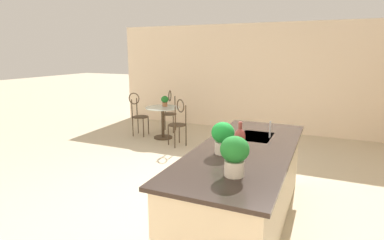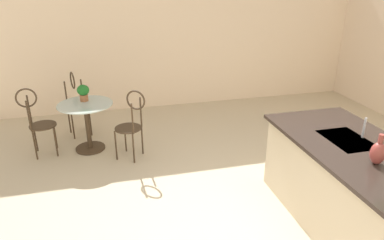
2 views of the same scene
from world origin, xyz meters
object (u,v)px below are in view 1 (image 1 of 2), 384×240
object	(u,v)px
potted_plant_counter_far	(235,153)
chair_by_island	(169,109)
bistro_table	(163,120)
vase_on_counter	(240,137)
potted_plant_on_table	(165,100)
chair_toward_desk	(178,120)
chair_near_window	(138,112)
potted_plant_counter_near	(223,136)

from	to	relation	value
potted_plant_counter_far	chair_by_island	bearing A→B (deg)	-145.79
bistro_table	potted_plant_counter_far	xyz separation A→B (m)	(3.70, 2.79, 0.68)
potted_plant_counter_far	vase_on_counter	world-z (taller)	potted_plant_counter_far
bistro_table	potted_plant_on_table	xyz separation A→B (m)	(-0.14, -0.01, 0.44)
vase_on_counter	chair_toward_desk	bearing A→B (deg)	-140.16
bistro_table	vase_on_counter	size ratio (longest dim) A/B	2.78
potted_plant_counter_far	bistro_table	bearing A→B (deg)	-142.98
chair_toward_desk	potted_plant_counter_far	distance (m)	3.96
chair_near_window	potted_plant_counter_near	world-z (taller)	potted_plant_counter_near
chair_toward_desk	chair_by_island	bearing A→B (deg)	-143.99
potted_plant_counter_near	chair_toward_desk	bearing A→B (deg)	-145.34
potted_plant_on_table	potted_plant_counter_near	size ratio (longest dim) A/B	0.71
bistro_table	potted_plant_on_table	world-z (taller)	potted_plant_on_table
potted_plant_on_table	potted_plant_counter_near	bearing A→B (deg)	37.37
bistro_table	chair_near_window	distance (m)	0.69
bistro_table	potted_plant_counter_far	distance (m)	4.69
chair_near_window	chair_by_island	distance (m)	0.84
potted_plant_counter_near	potted_plant_counter_far	distance (m)	0.62
chair_by_island	potted_plant_counter_far	xyz separation A→B (m)	(4.37, 2.97, 0.56)
bistro_table	potted_plant_on_table	size ratio (longest dim) A/B	3.22
chair_near_window	chair_by_island	xyz separation A→B (m)	(-0.67, 0.51, 0.00)
chair_near_window	vase_on_counter	bearing A→B (deg)	49.51
bistro_table	chair_toward_desk	distance (m)	0.77
potted_plant_on_table	vase_on_counter	xyz separation A→B (m)	(2.94, 2.61, 0.15)
vase_on_counter	potted_plant_counter_near	bearing A→B (deg)	-15.41
chair_by_island	potted_plant_counter_far	bearing A→B (deg)	34.21
bistro_table	chair_toward_desk	bearing A→B (deg)	55.10
chair_near_window	bistro_table	bearing A→B (deg)	90.28
chair_by_island	potted_plant_on_table	size ratio (longest dim) A/B	4.20
chair_by_island	potted_plant_on_table	bearing A→B (deg)	17.26
chair_toward_desk	potted_plant_counter_far	size ratio (longest dim) A/B	2.86
potted_plant_on_table	potted_plant_counter_far	world-z (taller)	potted_plant_counter_far
potted_plant_on_table	vase_on_counter	size ratio (longest dim) A/B	0.86
potted_plant_counter_far	vase_on_counter	xyz separation A→B (m)	(-0.90, -0.19, -0.10)
potted_plant_counter_near	potted_plant_on_table	bearing A→B (deg)	-142.63
chair_near_window	chair_toward_desk	bearing A→B (deg)	71.70
chair_by_island	chair_toward_desk	xyz separation A→B (m)	(1.10, 0.80, 0.00)
chair_toward_desk	potted_plant_counter_near	size ratio (longest dim) A/B	2.99
chair_near_window	chair_toward_desk	world-z (taller)	same
bistro_table	potted_plant_on_table	bearing A→B (deg)	-174.93
bistro_table	potted_plant_counter_far	bearing A→B (deg)	37.02
chair_toward_desk	potted_plant_counter_near	world-z (taller)	potted_plant_counter_near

